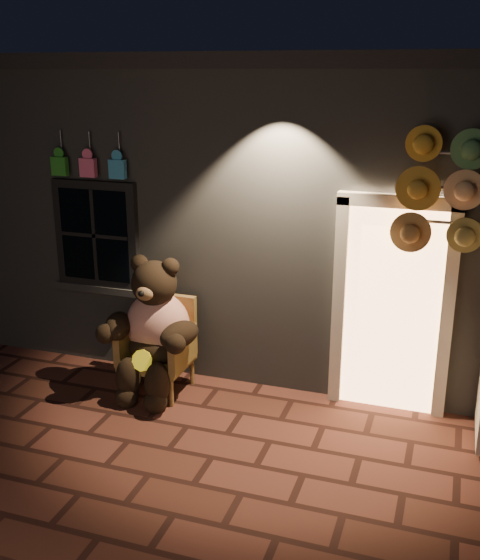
% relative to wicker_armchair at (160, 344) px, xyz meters
% --- Properties ---
extents(ground, '(60.00, 60.00, 0.00)m').
position_rel_wicker_armchair_xyz_m(ground, '(1.00, -1.09, -0.50)').
color(ground, '#5B2D23').
rests_on(ground, ground).
extents(shop_building, '(7.30, 5.95, 3.51)m').
position_rel_wicker_armchair_xyz_m(shop_building, '(1.00, 2.90, 1.23)').
color(shop_building, slate).
rests_on(shop_building, ground).
extents(wicker_armchair, '(0.71, 0.64, 1.01)m').
position_rel_wicker_armchair_xyz_m(wicker_armchair, '(0.00, 0.00, 0.00)').
color(wicker_armchair, olive).
rests_on(wicker_armchair, ground).
extents(teddy_bear, '(1.11, 0.86, 1.53)m').
position_rel_wicker_armchair_xyz_m(teddy_bear, '(-0.00, -0.13, 0.22)').
color(teddy_bear, red).
rests_on(teddy_bear, ground).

